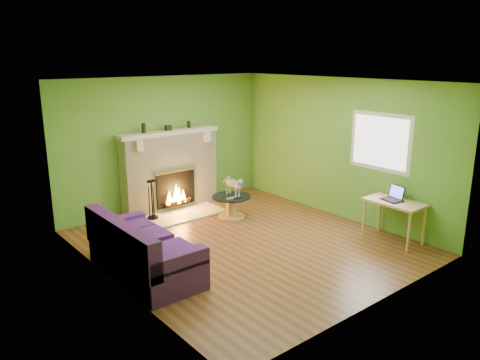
% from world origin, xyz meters
% --- Properties ---
extents(floor, '(5.00, 5.00, 0.00)m').
position_xyz_m(floor, '(0.00, 0.00, 0.00)').
color(floor, '#563218').
rests_on(floor, ground).
extents(ceiling, '(5.00, 5.00, 0.00)m').
position_xyz_m(ceiling, '(0.00, 0.00, 2.60)').
color(ceiling, white).
rests_on(ceiling, wall_back).
extents(wall_back, '(5.00, 0.00, 5.00)m').
position_xyz_m(wall_back, '(0.00, 2.50, 1.30)').
color(wall_back, '#568F2E').
rests_on(wall_back, floor).
extents(wall_front, '(5.00, 0.00, 5.00)m').
position_xyz_m(wall_front, '(0.00, -2.50, 1.30)').
color(wall_front, '#568F2E').
rests_on(wall_front, floor).
extents(wall_left, '(0.00, 5.00, 5.00)m').
position_xyz_m(wall_left, '(-2.25, 0.00, 1.30)').
color(wall_left, '#568F2E').
rests_on(wall_left, floor).
extents(wall_right, '(0.00, 5.00, 5.00)m').
position_xyz_m(wall_right, '(2.25, 0.00, 1.30)').
color(wall_right, '#568F2E').
rests_on(wall_right, floor).
extents(window_frame, '(0.00, 1.20, 1.20)m').
position_xyz_m(window_frame, '(2.24, -0.90, 1.55)').
color(window_frame, silver).
rests_on(window_frame, wall_right).
extents(window_pane, '(0.00, 1.06, 1.06)m').
position_xyz_m(window_pane, '(2.23, -0.90, 1.55)').
color(window_pane, white).
rests_on(window_pane, wall_right).
extents(fireplace, '(2.10, 0.46, 1.58)m').
position_xyz_m(fireplace, '(0.00, 2.32, 0.77)').
color(fireplace, beige).
rests_on(fireplace, floor).
extents(hearth, '(1.50, 0.75, 0.03)m').
position_xyz_m(hearth, '(0.00, 1.80, 0.01)').
color(hearth, beige).
rests_on(hearth, floor).
extents(mantel, '(2.10, 0.28, 0.08)m').
position_xyz_m(mantel, '(0.00, 2.30, 1.54)').
color(mantel, beige).
rests_on(mantel, fireplace).
extents(sofa, '(0.88, 1.91, 0.86)m').
position_xyz_m(sofa, '(-1.86, 0.04, 0.33)').
color(sofa, '#4C1A64').
rests_on(sofa, floor).
extents(coffee_table, '(0.73, 0.73, 0.41)m').
position_xyz_m(coffee_table, '(0.61, 1.15, 0.24)').
color(coffee_table, tan).
rests_on(coffee_table, floor).
extents(desk, '(0.54, 0.93, 0.69)m').
position_xyz_m(desk, '(1.95, -1.46, 0.60)').
color(desk, tan).
rests_on(desk, floor).
extents(cat, '(0.24, 0.59, 0.36)m').
position_xyz_m(cat, '(0.69, 1.20, 0.59)').
color(cat, slate).
rests_on(cat, coffee_table).
extents(remote_silver, '(0.17, 0.05, 0.02)m').
position_xyz_m(remote_silver, '(0.51, 1.03, 0.42)').
color(remote_silver, '#949496').
rests_on(remote_silver, coffee_table).
extents(remote_black, '(0.16, 0.09, 0.02)m').
position_xyz_m(remote_black, '(0.63, 0.97, 0.42)').
color(remote_black, black).
rests_on(remote_black, coffee_table).
extents(laptop, '(0.34, 0.37, 0.24)m').
position_xyz_m(laptop, '(1.93, -1.41, 0.81)').
color(laptop, black).
rests_on(laptop, desk).
extents(fire_tools, '(0.20, 0.20, 0.75)m').
position_xyz_m(fire_tools, '(-0.63, 1.95, 0.40)').
color(fire_tools, black).
rests_on(fire_tools, hearth).
extents(mantel_vase_left, '(0.08, 0.08, 0.18)m').
position_xyz_m(mantel_vase_left, '(-0.53, 2.33, 1.67)').
color(mantel_vase_left, black).
rests_on(mantel_vase_left, mantel).
extents(mantel_vase_right, '(0.07, 0.07, 0.14)m').
position_xyz_m(mantel_vase_right, '(0.47, 2.33, 1.65)').
color(mantel_vase_right, black).
rests_on(mantel_vase_right, mantel).
extents(mantel_box, '(0.12, 0.08, 0.10)m').
position_xyz_m(mantel_box, '(-0.00, 2.33, 1.63)').
color(mantel_box, black).
rests_on(mantel_box, mantel).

